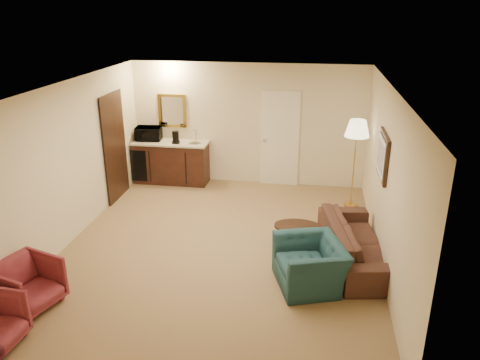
# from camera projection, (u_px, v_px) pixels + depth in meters

# --- Properties ---
(ground) EXTENTS (6.00, 6.00, 0.00)m
(ground) POSITION_uv_depth(u_px,v_px,m) (221.00, 246.00, 7.69)
(ground) COLOR olive
(ground) RESTS_ON ground
(room_walls) EXTENTS (5.02, 6.01, 2.61)m
(room_walls) POSITION_uv_depth(u_px,v_px,m) (223.00, 132.00, 7.80)
(room_walls) COLOR beige
(room_walls) RESTS_ON ground
(wetbar_cabinet) EXTENTS (1.64, 0.58, 0.92)m
(wetbar_cabinet) POSITION_uv_depth(u_px,v_px,m) (171.00, 162.00, 10.28)
(wetbar_cabinet) COLOR #3A1B12
(wetbar_cabinet) RESTS_ON ground
(sofa) EXTENTS (0.98, 2.19, 0.83)m
(sofa) POSITION_uv_depth(u_px,v_px,m) (357.00, 236.00, 7.12)
(sofa) COLOR black
(sofa) RESTS_ON ground
(teal_armchair) EXTENTS (0.93, 1.15, 0.87)m
(teal_armchair) POSITION_uv_depth(u_px,v_px,m) (310.00, 257.00, 6.49)
(teal_armchair) COLOR #1A4342
(teal_armchair) RESTS_ON ground
(rose_chair_near) EXTENTS (0.84, 0.87, 0.73)m
(rose_chair_near) POSITION_uv_depth(u_px,v_px,m) (27.00, 282.00, 6.03)
(rose_chair_near) COLOR maroon
(rose_chair_near) RESTS_ON ground
(coffee_table) EXTENTS (0.81, 0.60, 0.43)m
(coffee_table) POSITION_uv_depth(u_px,v_px,m) (297.00, 237.00, 7.50)
(coffee_table) COLOR black
(coffee_table) RESTS_ON ground
(floor_lamp) EXTENTS (0.60, 0.60, 1.73)m
(floor_lamp) POSITION_uv_depth(u_px,v_px,m) (354.00, 164.00, 8.90)
(floor_lamp) COLOR #BB953E
(floor_lamp) RESTS_ON ground
(waste_bin) EXTENTS (0.34, 0.34, 0.33)m
(waste_bin) POSITION_uv_depth(u_px,v_px,m) (200.00, 177.00, 10.22)
(waste_bin) COLOR black
(waste_bin) RESTS_ON ground
(microwave) EXTENTS (0.57, 0.35, 0.37)m
(microwave) POSITION_uv_depth(u_px,v_px,m) (149.00, 132.00, 10.18)
(microwave) COLOR black
(microwave) RESTS_ON wetbar_cabinet
(coffee_maker) EXTENTS (0.16, 0.16, 0.27)m
(coffee_maker) POSITION_uv_depth(u_px,v_px,m) (176.00, 137.00, 9.97)
(coffee_maker) COLOR black
(coffee_maker) RESTS_ON wetbar_cabinet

